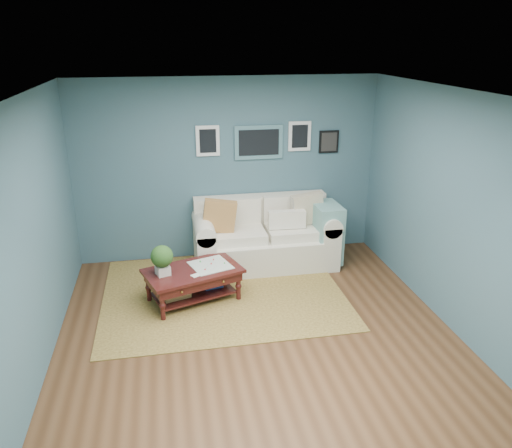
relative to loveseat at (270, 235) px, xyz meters
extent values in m
plane|color=brown|center=(-0.55, -2.03, -0.44)|extent=(5.00, 5.00, 0.00)
plane|color=white|center=(-0.55, -2.03, 2.26)|extent=(5.00, 5.00, 0.00)
cube|color=#426672|center=(-0.55, 0.47, 0.91)|extent=(4.50, 0.02, 2.70)
cube|color=#426672|center=(-0.55, -4.53, 0.91)|extent=(4.50, 0.02, 2.70)
cube|color=#426672|center=(-2.80, -2.03, 0.91)|extent=(0.02, 5.00, 2.70)
cube|color=#426672|center=(1.70, -2.03, 0.91)|extent=(0.02, 5.00, 2.70)
cube|color=slate|center=(-0.09, 0.45, 1.31)|extent=(0.72, 0.03, 0.50)
cube|color=black|center=(-0.09, 0.43, 1.31)|extent=(0.60, 0.01, 0.38)
cube|color=white|center=(-0.84, 0.45, 1.36)|extent=(0.34, 0.03, 0.44)
cube|color=white|center=(0.53, 0.45, 1.38)|extent=(0.34, 0.03, 0.44)
cube|color=black|center=(0.99, 0.45, 1.28)|extent=(0.30, 0.03, 0.34)
cube|color=brown|center=(-0.82, -0.83, -0.44)|extent=(3.13, 2.50, 0.01)
cube|color=silver|center=(-0.09, -0.04, -0.22)|extent=(1.53, 0.95, 0.45)
cube|color=silver|center=(-0.09, 0.33, 0.27)|extent=(2.01, 0.24, 0.52)
cube|color=silver|center=(-0.99, -0.04, -0.11)|extent=(0.26, 0.95, 0.67)
cube|color=silver|center=(0.80, -0.04, -0.11)|extent=(0.26, 0.95, 0.67)
cylinder|color=silver|center=(-0.99, -0.04, 0.23)|extent=(0.28, 0.95, 0.28)
cylinder|color=silver|center=(0.80, -0.04, 0.23)|extent=(0.28, 0.95, 0.28)
cube|color=silver|center=(-0.50, -0.10, 0.08)|extent=(0.78, 0.60, 0.14)
cube|color=silver|center=(0.32, -0.10, 0.08)|extent=(0.78, 0.60, 0.14)
cube|color=silver|center=(-0.50, 0.20, 0.35)|extent=(0.78, 0.13, 0.39)
cube|color=silver|center=(0.32, 0.20, 0.35)|extent=(0.78, 0.13, 0.39)
cube|color=#B26834|center=(-0.76, -0.09, 0.39)|extent=(0.52, 0.19, 0.51)
cube|color=beige|center=(0.55, -0.02, 0.39)|extent=(0.51, 0.19, 0.50)
cube|color=silver|center=(0.21, -0.15, 0.29)|extent=(0.54, 0.13, 0.26)
cube|color=#6E9F9F|center=(0.80, -0.17, 0.05)|extent=(0.37, 0.59, 0.86)
cube|color=#370C0B|center=(-1.21, -0.96, -0.02)|extent=(1.34, 1.03, 0.04)
cube|color=#370C0B|center=(-1.21, -0.96, -0.10)|extent=(1.24, 0.93, 0.12)
cube|color=#370C0B|center=(-1.21, -0.96, -0.33)|extent=(1.12, 0.81, 0.02)
sphere|color=gold|center=(-1.37, -1.35, -0.10)|extent=(0.03, 0.03, 0.03)
sphere|color=gold|center=(-0.85, -1.17, -0.10)|extent=(0.03, 0.03, 0.03)
cylinder|color=#370C0B|center=(-1.61, -1.37, -0.24)|extent=(0.06, 0.06, 0.40)
cylinder|color=#370C0B|center=(-0.64, -1.04, -0.24)|extent=(0.06, 0.06, 0.40)
cylinder|color=#370C0B|center=(-1.78, -0.87, -0.24)|extent=(0.06, 0.06, 0.40)
cylinder|color=#370C0B|center=(-0.81, -0.54, -0.24)|extent=(0.06, 0.06, 0.40)
cube|color=silver|center=(-1.58, -1.03, 0.06)|extent=(0.20, 0.20, 0.12)
sphere|color=#214F19|center=(-1.58, -1.03, 0.25)|extent=(0.28, 0.28, 0.28)
cube|color=silver|center=(-0.98, -0.88, 0.00)|extent=(0.60, 0.60, 0.01)
cube|color=tan|center=(-1.45, -1.04, -0.22)|extent=(0.39, 0.33, 0.20)
cube|color=navy|center=(-0.96, -0.85, -0.26)|extent=(0.28, 0.24, 0.11)
camera|label=1|loc=(-1.48, -6.72, 2.77)|focal=35.00mm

